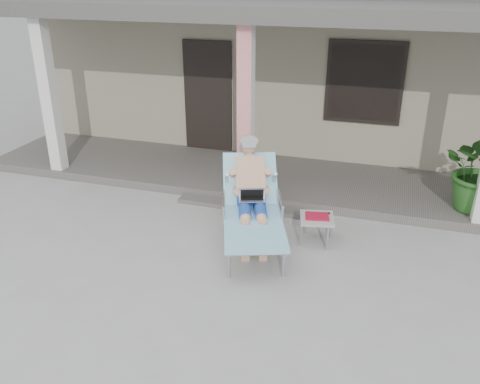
% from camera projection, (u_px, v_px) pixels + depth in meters
% --- Properties ---
extents(ground, '(60.00, 60.00, 0.00)m').
position_uv_depth(ground, '(197.00, 268.00, 6.41)').
color(ground, '#9E9E99').
rests_on(ground, ground).
extents(house, '(10.40, 5.40, 3.30)m').
position_uv_depth(house, '(301.00, 55.00, 11.40)').
color(house, '#9D937C').
rests_on(house, ground).
extents(porch_deck, '(10.00, 2.00, 0.15)m').
position_uv_depth(porch_deck, '(259.00, 177.00, 9.00)').
color(porch_deck, '#605B56').
rests_on(porch_deck, ground).
extents(porch_overhang, '(10.00, 2.30, 2.85)m').
position_uv_depth(porch_overhang, '(261.00, 16.00, 7.85)').
color(porch_overhang, silver).
rests_on(porch_overhang, porch_deck).
extents(porch_step, '(2.00, 0.30, 0.07)m').
position_uv_depth(porch_step, '(240.00, 205.00, 8.01)').
color(porch_step, '#605B56').
rests_on(porch_step, ground).
extents(lounger, '(1.38, 2.11, 1.33)m').
position_uv_depth(lounger, '(252.00, 184.00, 6.82)').
color(lounger, '#B7B7BC').
rests_on(lounger, ground).
extents(side_table, '(0.53, 0.53, 0.40)m').
position_uv_depth(side_table, '(317.00, 220.00, 6.90)').
color(side_table, '#A0A19C').
rests_on(side_table, ground).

